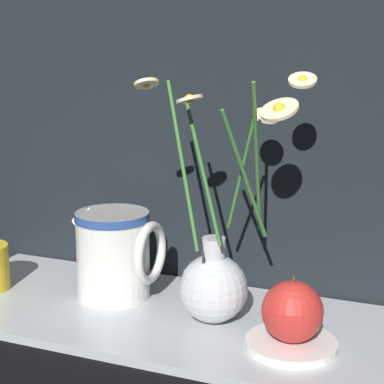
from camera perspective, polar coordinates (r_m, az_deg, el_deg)
name	(u,v)px	position (r m, az deg, el deg)	size (l,w,h in m)	color
ground_plane	(183,323)	(0.92, -0.79, -11.60)	(6.00, 6.00, 0.00)	black
shelf	(183,319)	(0.92, -0.79, -11.26)	(0.77, 0.28, 0.01)	#B2B7BC
vase_with_flowers	(216,276)	(0.88, 2.17, -7.44)	(0.21, 0.16, 0.34)	silver
ceramic_pitcher	(115,251)	(0.96, -6.85, -5.23)	(0.13, 0.11, 0.14)	white
saucer_plate	(291,344)	(0.83, 8.81, -13.20)	(0.12, 0.12, 0.01)	white
orange_fruit	(292,311)	(0.81, 8.91, -10.45)	(0.08, 0.08, 0.09)	red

